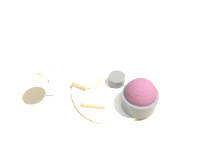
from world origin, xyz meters
TOP-DOWN VIEW (x-y plane):
  - ground_plane at (0.00, 0.00)m, footprint 4.00×4.00m
  - dinner_plate at (0.00, 0.00)m, footprint 0.30×0.30m
  - salad_bowl at (-0.11, 0.03)m, footprint 0.12×0.12m
  - sauce_ramekin at (-0.01, -0.03)m, footprint 0.06×0.06m
  - cheese_toast_near at (0.09, 0.02)m, footprint 0.09×0.07m
  - cheese_toast_far at (0.03, 0.08)m, footprint 0.09×0.08m
  - wine_glass at (0.18, 0.11)m, footprint 0.08×0.08m
  - fork at (-0.04, -0.26)m, footprint 0.05×0.16m

SIDE VIEW (x-z plane):
  - ground_plane at x=0.00m, z-range 0.00..0.00m
  - fork at x=-0.04m, z-range 0.00..0.01m
  - dinner_plate at x=0.00m, z-range 0.00..0.01m
  - cheese_toast_near at x=0.09m, z-range 0.01..0.04m
  - cheese_toast_far at x=0.03m, z-range 0.01..0.04m
  - sauce_ramekin at x=-0.01m, z-range 0.02..0.05m
  - salad_bowl at x=-0.11m, z-range 0.01..0.11m
  - wine_glass at x=0.18m, z-range 0.04..0.21m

